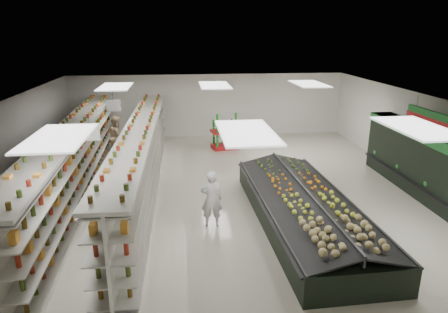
{
  "coord_description": "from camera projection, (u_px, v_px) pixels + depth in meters",
  "views": [
    {
      "loc": [
        -1.44,
        -12.43,
        5.3
      ],
      "look_at": [
        -0.03,
        0.28,
        1.26
      ],
      "focal_mm": 32.0,
      "sensor_mm": 36.0,
      "label": 1
    }
  ],
  "objects": [
    {
      "name": "floor",
      "position": [
        226.0,
        194.0,
        13.53
      ],
      "size": [
        16.0,
        16.0,
        0.0
      ],
      "primitive_type": "plane",
      "color": "beige",
      "rests_on": "ground"
    },
    {
      "name": "ceiling",
      "position": [
        226.0,
        100.0,
        12.57
      ],
      "size": [
        14.0,
        16.0,
        0.02
      ],
      "primitive_type": "cube",
      "color": "white",
      "rests_on": "wall_back"
    },
    {
      "name": "wall_back",
      "position": [
        208.0,
        106.0,
        20.63
      ],
      "size": [
        14.0,
        0.02,
        3.2
      ],
      "primitive_type": "cube",
      "color": "white",
      "rests_on": "floor"
    },
    {
      "name": "wall_front",
      "position": [
        292.0,
        313.0,
        5.47
      ],
      "size": [
        14.0,
        0.02,
        3.2
      ],
      "primitive_type": "cube",
      "color": "white",
      "rests_on": "floor"
    },
    {
      "name": "wall_left",
      "position": [
        1.0,
        156.0,
        12.31
      ],
      "size": [
        0.02,
        16.0,
        3.2
      ],
      "primitive_type": "cube",
      "color": "white",
      "rests_on": "floor"
    },
    {
      "name": "wall_right",
      "position": [
        427.0,
        143.0,
        13.79
      ],
      "size": [
        0.02,
        16.0,
        3.2
      ],
      "primitive_type": "cube",
      "color": "white",
      "rests_on": "floor"
    },
    {
      "name": "produce_wall_case",
      "position": [
        439.0,
        167.0,
        12.42
      ],
      "size": [
        0.93,
        8.0,
        2.2
      ],
      "color": "black",
      "rests_on": "floor"
    },
    {
      "name": "aisle_sign_near",
      "position": [
        90.0,
        133.0,
        10.41
      ],
      "size": [
        0.52,
        0.06,
        0.75
      ],
      "color": "white",
      "rests_on": "ceiling"
    },
    {
      "name": "aisle_sign_far",
      "position": [
        114.0,
        106.0,
        14.2
      ],
      "size": [
        0.52,
        0.06,
        0.75
      ],
      "color": "white",
      "rests_on": "ceiling"
    },
    {
      "name": "hortifruti_banner",
      "position": [
        438.0,
        123.0,
        11.97
      ],
      "size": [
        0.12,
        3.2,
        0.95
      ],
      "color": "#1E732C",
      "rests_on": "ceiling"
    },
    {
      "name": "gondola_left",
      "position": [
        75.0,
        164.0,
        13.19
      ],
      "size": [
        1.49,
        13.55,
        2.34
      ],
      "rotation": [
        0.0,
        0.0,
        0.03
      ],
      "color": "white",
      "rests_on": "floor"
    },
    {
      "name": "gondola_center",
      "position": [
        142.0,
        162.0,
        13.55
      ],
      "size": [
        1.12,
        13.2,
        2.29
      ],
      "rotation": [
        0.0,
        0.0,
        -0.01
      ],
      "color": "white",
      "rests_on": "floor"
    },
    {
      "name": "produce_island",
      "position": [
        305.0,
        208.0,
        11.33
      ],
      "size": [
        2.8,
        7.26,
        1.07
      ],
      "rotation": [
        0.0,
        0.0,
        0.03
      ],
      "color": "black",
      "rests_on": "floor"
    },
    {
      "name": "soda_endcap",
      "position": [
        225.0,
        133.0,
        18.56
      ],
      "size": [
        1.37,
        1.06,
        1.58
      ],
      "rotation": [
        0.0,
        0.0,
        0.19
      ],
      "color": "#B51419",
      "rests_on": "floor"
    },
    {
      "name": "shopper_main",
      "position": [
        211.0,
        199.0,
        11.11
      ],
      "size": [
        0.63,
        0.45,
        1.64
      ],
      "primitive_type": "imported",
      "rotation": [
        0.0,
        0.0,
        3.05
      ],
      "color": "silver",
      "rests_on": "floor"
    },
    {
      "name": "shopper_background",
      "position": [
        117.0,
        136.0,
        17.31
      ],
      "size": [
        0.63,
        0.94,
        1.83
      ],
      "primitive_type": "imported",
      "rotation": [
        0.0,
        0.0,
        1.67
      ],
      "color": "#9C7960",
      "rests_on": "floor"
    }
  ]
}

